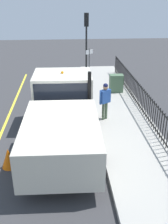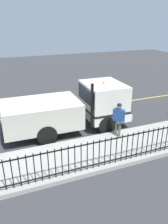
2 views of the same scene
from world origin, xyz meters
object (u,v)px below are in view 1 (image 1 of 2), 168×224
traffic_light_near (86,32)px  utility_cabinet (116,83)px  worker_standing (105,98)px  traffic_cone (9,158)px  street_sign (89,63)px  work_truck (62,111)px

traffic_light_near → utility_cabinet: bearing=117.7°
worker_standing → traffic_cone: size_ratio=2.40×
utility_cabinet → street_sign: 2.08m
traffic_cone → street_sign: street_sign is taller
utility_cabinet → traffic_cone: utility_cabinet is taller
work_truck → street_sign: size_ratio=2.83×
work_truck → traffic_light_near: bearing=80.6°
worker_standing → traffic_light_near: (-0.21, 7.35, 1.86)m
utility_cabinet → street_sign: (-1.47, 1.14, 0.93)m
work_truck → street_sign: (1.64, 6.18, 0.34)m
street_sign → utility_cabinet: bearing=-37.8°
traffic_light_near → street_sign: bearing=95.9°
work_truck → traffic_light_near: traffic_light_near is taller
traffic_light_near → traffic_cone: size_ratio=5.75×
utility_cabinet → work_truck: bearing=-121.6°
traffic_light_near → street_sign: size_ratio=1.78×
work_truck → utility_cabinet: size_ratio=6.42×
worker_standing → street_sign: bearing=-119.7°
traffic_light_near → utility_cabinet: 4.68m
work_truck → worker_standing: (1.90, 1.46, -0.06)m
work_truck → utility_cabinet: 5.95m
traffic_light_near → street_sign: (-0.05, -2.63, -1.46)m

